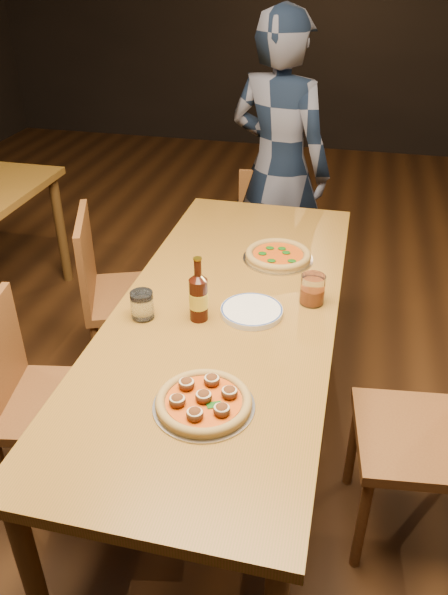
% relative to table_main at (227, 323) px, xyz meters
% --- Properties ---
extents(ground, '(9.00, 9.00, 0.00)m').
position_rel_table_main_xyz_m(ground, '(0.00, 0.00, -0.68)').
color(ground, black).
extents(table_main, '(0.80, 2.00, 0.75)m').
position_rel_table_main_xyz_m(table_main, '(0.00, 0.00, 0.00)').
color(table_main, brown).
rests_on(table_main, ground).
extents(chair_main_nw, '(0.47, 0.47, 0.87)m').
position_rel_table_main_xyz_m(chair_main_nw, '(-0.58, -0.31, -0.24)').
color(chair_main_nw, brown).
rests_on(chair_main_nw, ground).
extents(chair_main_sw, '(0.55, 0.55, 0.91)m').
position_rel_table_main_xyz_m(chair_main_sw, '(-0.57, 0.45, -0.22)').
color(chair_main_sw, brown).
rests_on(chair_main_sw, ground).
extents(chair_main_e, '(0.48, 0.48, 0.93)m').
position_rel_table_main_xyz_m(chair_main_e, '(0.73, -0.21, -0.21)').
color(chair_main_e, brown).
rests_on(chair_main_e, ground).
extents(chair_end, '(0.43, 0.43, 0.83)m').
position_rel_table_main_xyz_m(chair_end, '(-0.03, 1.20, -0.26)').
color(chair_end, brown).
rests_on(chair_end, ground).
extents(pizza_meatball, '(0.30, 0.30, 0.05)m').
position_rel_table_main_xyz_m(pizza_meatball, '(0.06, -0.54, 0.09)').
color(pizza_meatball, '#B7B7BF').
rests_on(pizza_meatball, table_main).
extents(pizza_margherita, '(0.30, 0.30, 0.04)m').
position_rel_table_main_xyz_m(pizza_margherita, '(0.13, 0.42, 0.09)').
color(pizza_margherita, '#B7B7BF').
rests_on(pizza_margherita, table_main).
extents(plate_stack, '(0.23, 0.23, 0.02)m').
position_rel_table_main_xyz_m(plate_stack, '(0.10, -0.03, 0.08)').
color(plate_stack, white).
rests_on(plate_stack, table_main).
extents(beer_bottle, '(0.07, 0.07, 0.24)m').
position_rel_table_main_xyz_m(beer_bottle, '(-0.08, -0.10, 0.16)').
color(beer_bottle, black).
rests_on(beer_bottle, table_main).
extents(water_glass, '(0.08, 0.08, 0.10)m').
position_rel_table_main_xyz_m(water_glass, '(-0.28, -0.14, 0.12)').
color(water_glass, white).
rests_on(water_glass, table_main).
extents(amber_glass, '(0.09, 0.09, 0.11)m').
position_rel_table_main_xyz_m(amber_glass, '(0.30, 0.10, 0.13)').
color(amber_glass, '#A04012').
rests_on(amber_glass, table_main).
extents(diner, '(0.71, 0.59, 1.66)m').
position_rel_table_main_xyz_m(diner, '(-0.01, 1.33, 0.15)').
color(diner, black).
rests_on(diner, ground).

